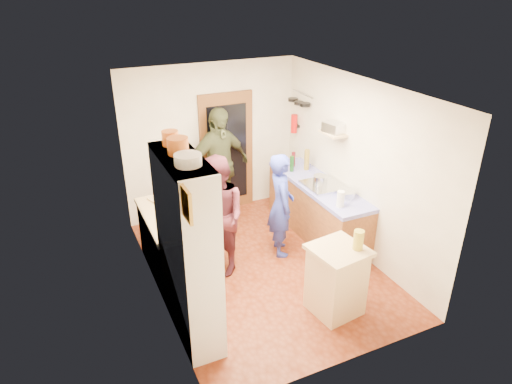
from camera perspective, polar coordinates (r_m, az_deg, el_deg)
floor at (r=6.72m, az=0.83°, el=-9.38°), size 3.00×4.00×0.02m
ceiling at (r=5.64m, az=1.00°, el=13.01°), size 3.00×4.00×0.02m
wall_back at (r=7.79m, az=-5.55°, el=6.43°), size 3.00×0.02×2.60m
wall_front at (r=4.57m, az=12.02°, el=-8.78°), size 3.00×0.02×2.60m
wall_left at (r=5.64m, az=-13.07°, el=-1.88°), size 0.02×4.00×2.60m
wall_right at (r=6.80m, az=12.46°, el=3.04°), size 0.02×4.00×2.60m
door_frame at (r=7.92m, az=-3.67°, el=4.90°), size 0.95×0.06×2.10m
door_glass at (r=7.89m, az=-3.57°, el=4.82°), size 0.70×0.02×1.70m
hutch_body at (r=5.10m, az=-8.51°, el=-7.22°), size 0.40×1.20×2.20m
hutch_top_shelf at (r=4.61m, az=-9.37°, el=4.16°), size 0.40×1.14×0.04m
plate_stack at (r=4.36m, az=-8.51°, el=4.01°), size 0.26×0.26×0.11m
orange_pot_a at (r=4.65m, az=-9.74°, el=5.70°), size 0.21×0.21×0.17m
orange_pot_b at (r=4.91m, az=-10.67°, el=6.64°), size 0.18×0.18×0.16m
left_counter_base at (r=6.50m, az=-10.54°, el=-6.56°), size 0.60×1.40×0.85m
left_counter_top at (r=6.28m, az=-10.87°, el=-3.07°), size 0.64×1.44×0.05m
toaster at (r=5.90m, az=-9.51°, el=-3.63°), size 0.26×0.18×0.19m
kettle at (r=6.05m, az=-10.93°, el=-3.10°), size 0.18×0.18×0.16m
orange_bowl at (r=6.37m, az=-10.51°, el=-1.92°), size 0.24×0.24×0.09m
chopping_board at (r=6.75m, az=-11.93°, el=-0.73°), size 0.35×0.30×0.02m
right_counter_base at (r=7.38m, az=7.60°, el=-2.28°), size 0.60×2.20×0.84m
right_counter_top at (r=7.18m, az=7.80°, el=0.89°), size 0.62×2.22×0.06m
hob at (r=7.05m, az=8.43°, el=0.83°), size 0.55×0.58×0.04m
pot_on_hob at (r=7.01m, az=8.02°, el=1.51°), size 0.22×0.22×0.14m
bottle_a at (r=7.51m, az=4.50°, el=3.54°), size 0.08×0.08×0.26m
bottle_b at (r=7.72m, az=4.70°, el=4.10°), size 0.07×0.07×0.25m
bottle_c at (r=7.59m, az=6.36°, el=4.04°), size 0.11×0.11×0.35m
paper_towel at (r=6.44m, az=10.53°, el=-0.87°), size 0.13×0.13×0.23m
mixing_bowl at (r=6.76m, az=11.21°, el=-0.23°), size 0.33×0.33×0.10m
island_base at (r=5.78m, az=9.97°, el=-10.99°), size 0.62×0.62×0.86m
island_top at (r=5.52m, az=10.32°, el=-7.19°), size 0.70×0.70×0.05m
cutting_board at (r=5.52m, az=9.59°, el=-7.03°), size 0.38×0.32×0.02m
oil_jar at (r=5.49m, az=12.68°, el=-5.87°), size 0.14×0.14×0.24m
pan_rail at (r=7.75m, az=5.90°, el=12.09°), size 0.02×0.65×0.02m
pan_hang_a at (r=7.61m, az=6.14°, el=10.82°), size 0.18×0.18×0.05m
pan_hang_b at (r=7.78m, az=5.37°, el=11.02°), size 0.16×0.16×0.05m
pan_hang_c at (r=7.95m, az=4.65°, el=11.43°), size 0.17×0.17×0.05m
wall_shelf at (r=6.93m, az=9.63°, el=7.23°), size 0.26×0.42×0.03m
radio at (r=6.90m, az=9.68°, el=7.94°), size 0.27×0.34×0.15m
ext_bracket at (r=8.06m, az=5.15°, el=8.22°), size 0.06×0.10×0.04m
fire_extinguisher at (r=8.02m, az=4.78°, el=8.52°), size 0.11×0.11×0.32m
picture_frame at (r=3.96m, az=-8.68°, el=-1.57°), size 0.03×0.25×0.30m
person_hob at (r=6.66m, az=3.43°, el=-1.69°), size 0.52×0.66×1.58m
person_left at (r=6.27m, az=-4.74°, el=-2.88°), size 0.83×0.96×1.72m
person_back at (r=7.51m, az=-4.55°, el=3.20°), size 1.24×0.74×1.98m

